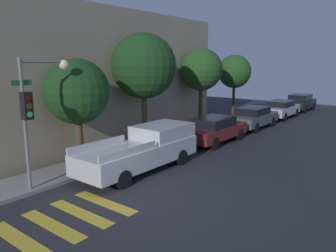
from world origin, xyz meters
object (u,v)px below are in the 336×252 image
at_px(sedan_tail_of_row, 300,102).
at_px(tree_near_corner, 77,92).
at_px(tree_behind_truck, 234,72).
at_px(pickup_truck, 144,148).
at_px(tree_midblock, 144,66).
at_px(sedan_middle, 253,117).
at_px(sedan_near_corner, 214,129).
at_px(traffic_light_pole, 36,100).
at_px(sedan_far_end, 281,109).
at_px(tree_far_end, 201,70).

bearing_deg(sedan_tail_of_row, tree_near_corner, 174.20).
xyz_separation_m(tree_near_corner, tree_behind_truck, (14.13, -0.00, 0.52)).
xyz_separation_m(pickup_truck, tree_midblock, (2.61, 2.34, 3.35)).
bearing_deg(sedan_middle, sedan_near_corner, -180.00).
bearing_deg(traffic_light_pole, pickup_truck, -17.70).
distance_m(sedan_tail_of_row, tree_near_corner, 23.28).
bearing_deg(sedan_far_end, pickup_truck, 180.00).
distance_m(sedan_middle, tree_near_corner, 12.96).
xyz_separation_m(traffic_light_pole, tree_behind_truck, (16.59, 1.07, 0.56)).
bearing_deg(tree_midblock, traffic_light_pole, -170.72).
relative_size(traffic_light_pole, tree_behind_truck, 0.92).
distance_m(sedan_near_corner, tree_behind_truck, 7.79).
distance_m(sedan_middle, tree_behind_truck, 4.11).
bearing_deg(sedan_tail_of_row, traffic_light_pole, 177.16).
distance_m(sedan_far_end, sedan_tail_of_row, 5.20).
distance_m(sedan_tail_of_row, tree_far_end, 14.09).
bearing_deg(tree_near_corner, pickup_truck, -57.28).
distance_m(traffic_light_pole, sedan_tail_of_row, 25.64).
bearing_deg(tree_midblock, tree_far_end, 0.00).
height_order(sedan_far_end, sedan_tail_of_row, sedan_tail_of_row).
distance_m(sedan_near_corner, sedan_far_end, 10.51).
distance_m(sedan_near_corner, sedan_middle, 5.19).
relative_size(tree_near_corner, tree_behind_truck, 0.92).
bearing_deg(tree_midblock, tree_near_corner, 180.00).
height_order(traffic_light_pole, sedan_middle, traffic_light_pole).
xyz_separation_m(traffic_light_pole, sedan_tail_of_row, (25.50, -1.27, -2.38)).
bearing_deg(tree_near_corner, tree_midblock, -0.00).
relative_size(tree_far_end, tree_behind_truck, 1.07).
bearing_deg(sedan_tail_of_row, tree_behind_truck, 165.28).
bearing_deg(pickup_truck, tree_midblock, 41.88).
bearing_deg(tree_behind_truck, sedan_tail_of_row, -14.72).
bearing_deg(traffic_light_pole, sedan_middle, -4.83).
xyz_separation_m(pickup_truck, tree_far_end, (8.01, 2.34, 3.09)).
bearing_deg(pickup_truck, sedan_tail_of_row, -0.00).
relative_size(pickup_truck, tree_near_corner, 1.23).
bearing_deg(sedan_middle, sedan_tail_of_row, -0.00).
height_order(traffic_light_pole, tree_far_end, tree_far_end).
xyz_separation_m(tree_midblock, tree_behind_truck, (10.02, 0.00, -0.49)).
bearing_deg(tree_near_corner, tree_behind_truck, -0.00).
height_order(tree_far_end, tree_behind_truck, tree_far_end).
relative_size(sedan_near_corner, tree_midblock, 0.77).
relative_size(sedan_far_end, tree_midblock, 0.75).
height_order(traffic_light_pole, sedan_tail_of_row, traffic_light_pole).
xyz_separation_m(sedan_tail_of_row, tree_far_end, (-13.53, 2.34, 3.17)).
height_order(pickup_truck, tree_behind_truck, tree_behind_truck).
relative_size(sedan_far_end, tree_behind_truck, 0.89).
bearing_deg(pickup_truck, sedan_near_corner, -0.00).
relative_size(traffic_light_pole, sedan_far_end, 1.04).
relative_size(sedan_tail_of_row, tree_near_corner, 0.91).
bearing_deg(sedan_far_end, tree_near_corner, 172.53).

